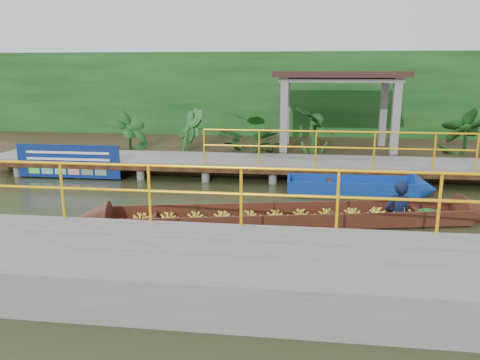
# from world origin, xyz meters

# --- Properties ---
(ground) EXTENTS (80.00, 80.00, 0.00)m
(ground) POSITION_xyz_m (0.00, 0.00, 0.00)
(ground) COLOR #2B2F17
(ground) RESTS_ON ground
(land_strip) EXTENTS (30.00, 8.00, 0.45)m
(land_strip) POSITION_xyz_m (0.00, 7.50, 0.23)
(land_strip) COLOR #322A19
(land_strip) RESTS_ON ground
(far_dock) EXTENTS (16.00, 2.06, 1.66)m
(far_dock) POSITION_xyz_m (0.02, 3.43, 0.48)
(far_dock) COLOR slate
(far_dock) RESTS_ON ground
(near_dock) EXTENTS (18.00, 2.40, 1.73)m
(near_dock) POSITION_xyz_m (1.00, -4.20, 0.30)
(near_dock) COLOR slate
(near_dock) RESTS_ON ground
(pavilion) EXTENTS (4.40, 3.00, 3.00)m
(pavilion) POSITION_xyz_m (3.00, 6.30, 2.82)
(pavilion) COLOR slate
(pavilion) RESTS_ON ground
(foliage_backdrop) EXTENTS (30.00, 0.80, 4.00)m
(foliage_backdrop) POSITION_xyz_m (0.00, 10.00, 2.00)
(foliage_backdrop) COLOR #123B14
(foliage_backdrop) RESTS_ON ground
(vendor_boat) EXTENTS (9.49, 2.88, 2.08)m
(vendor_boat) POSITION_xyz_m (1.89, -0.89, 0.23)
(vendor_boat) COLOR #3B1D10
(vendor_boat) RESTS_ON ground
(moored_blue_boat) EXTENTS (3.93, 1.12, 0.93)m
(moored_blue_boat) POSITION_xyz_m (4.08, 1.85, 0.17)
(moored_blue_boat) COLOR navy
(moored_blue_boat) RESTS_ON ground
(blue_banner) EXTENTS (3.25, 0.04, 1.02)m
(blue_banner) POSITION_xyz_m (-5.18, 2.48, 0.56)
(blue_banner) COLOR navy
(blue_banner) RESTS_ON ground
(tropical_plants) EXTENTS (14.35, 1.35, 1.69)m
(tropical_plants) POSITION_xyz_m (1.98, 5.30, 1.29)
(tropical_plants) COLOR #123B14
(tropical_plants) RESTS_ON ground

